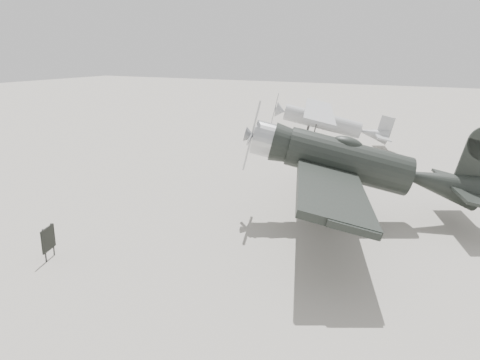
# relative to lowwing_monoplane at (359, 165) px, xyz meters

# --- Properties ---
(ground) EXTENTS (160.00, 160.00, 0.00)m
(ground) POSITION_rel_lowwing_monoplane_xyz_m (-4.91, -4.59, -2.33)
(ground) COLOR gray
(ground) RESTS_ON ground
(lowwing_monoplane) EXTENTS (9.97, 13.51, 4.41)m
(lowwing_monoplane) POSITION_rel_lowwing_monoplane_xyz_m (0.00, 0.00, 0.00)
(lowwing_monoplane) COLOR black
(lowwing_monoplane) RESTS_ON ground
(highwing_monoplane) EXTENTS (8.37, 11.60, 3.31)m
(highwing_monoplane) POSITION_rel_lowwing_monoplane_xyz_m (-5.63, 13.54, -0.26)
(highwing_monoplane) COLOR #9B9DA0
(highwing_monoplane) RESTS_ON ground
(sign_board) EXTENTS (0.34, 0.77, 1.16)m
(sign_board) POSITION_rel_lowwing_monoplane_xyz_m (-8.16, -8.61, -1.64)
(sign_board) COLOR #333333
(sign_board) RESTS_ON ground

